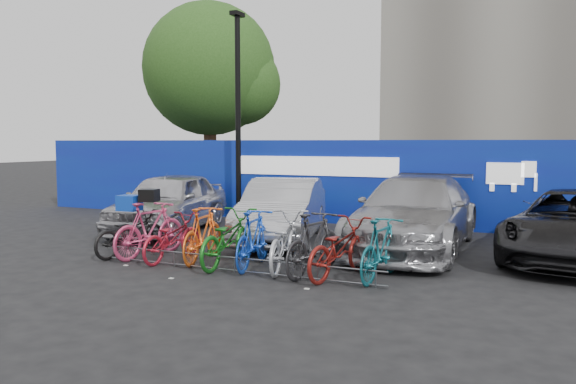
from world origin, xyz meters
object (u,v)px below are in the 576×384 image
Objects in this scene: bike_0 at (130,233)px; bike_3 at (203,234)px; tree at (215,72)px; bike_4 at (228,238)px; car_1 at (282,210)px; car_2 at (415,213)px; bike_5 at (253,239)px; car_0 at (169,202)px; bike_7 at (314,244)px; lamppost at (238,110)px; bike_1 at (150,229)px; bike_2 at (172,238)px; bike_rack at (235,264)px; bike_8 at (339,248)px; bike_9 at (381,249)px; bike_6 at (284,241)px.

bike_3 is at bearing -165.62° from bike_0.
tree reaches higher than bike_4.
car_1 is 2.82m from bike_4.
bike_5 is at bearing -127.95° from car_2.
car_0 is 2.46× the size of bike_7.
tree reaches higher than car_0.
bike_7 reaches higher than bike_3.
bike_0 is (1.10, -2.90, -0.31)m from car_0.
bike_0 is (0.46, -5.50, -2.80)m from lamppost.
tree reaches higher than car_1.
car_1 reaches higher than bike_5.
bike_1 is 1.08× the size of bike_2.
bike_3 is at bearing -13.49° from bike_4.
bike_rack is 1.48m from bike_7.
car_2 is 6.08m from bike_0.
bike_rack is at bearing 26.93° from bike_8.
bike_8 is (4.09, -0.08, -0.06)m from bike_1.
bike_5 reaches higher than bike_2.
car_2 is 2.73× the size of bike_4.
car_0 is at bearing -53.21° from bike_3.
tree is 1.39× the size of bike_rack.
bike_3 is at bearing 5.84° from bike_9.
lamppost is at bearing -74.78° from bike_0.
bike_0 is (-2.20, -2.79, -0.27)m from car_1.
bike_7 is at bearing 167.69° from bike_3.
bike_rack is at bearing 141.23° from bike_3.
car_0 is at bearing -67.97° from tree.
tree is 12.33m from bike_2.
bike_9 is (0.02, -2.97, -0.26)m from car_2.
lamppost is at bearing 157.06° from car_2.
car_1 is at bearing -109.02° from bike_3.
tree is at bearing -40.59° from bike_9.
bike_6 reaches higher than bike_8.
bike_2 is 1.24m from bike_4.
bike_3 is 1.74m from bike_6.
tree reaches higher than lamppost.
lamppost is 3.66m from car_0.
bike_8 is at bearing 178.36° from bike_4.
lamppost is at bearing 118.07° from bike_rack.
bike_5 is (1.17, -0.11, 0.00)m from bike_3.
bike_1 is 1.04× the size of bike_5.
car_2 is 3.08× the size of bike_0.
lamppost is 3.13× the size of bike_8.
bike_4 is 1.12m from bike_6.
bike_8 is at bearing -171.85° from bike_1.
bike_1 is 4.80m from bike_9.
bike_9 is at bearing 170.82° from bike_3.
car_1 is 2.55× the size of bike_2.
tree is 13.55m from bike_rack.
bike_2 is 0.96× the size of bike_5.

